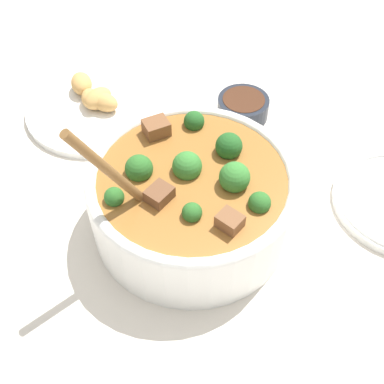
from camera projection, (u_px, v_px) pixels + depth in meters
The scene contains 4 objects.
ground_plane at pixel (192, 222), 0.71m from camera, with size 4.00×4.00×0.00m, color silver.
stew_bowl at pixel (192, 195), 0.66m from camera, with size 0.28×0.28×0.25m.
condiment_bowl at pixel (243, 107), 0.85m from camera, with size 0.09×0.09×0.04m.
food_plate at pixel (96, 105), 0.87m from camera, with size 0.25×0.25×0.05m.
Camera 1 is at (-0.10, 0.41, 0.57)m, focal length 45.00 mm.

